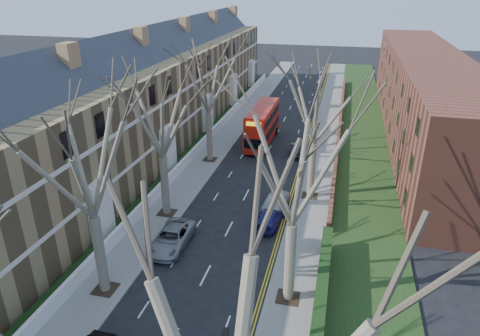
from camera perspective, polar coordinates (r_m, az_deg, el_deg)
The scene contains 16 objects.
pavement_left at distance 56.84m, azimuth -0.95°, elevation 5.29°, with size 3.00×102.00×0.12m, color slate.
pavement_right at distance 55.15m, azimuth 11.23°, elevation 4.23°, with size 3.00×102.00×0.12m, color slate.
terrace_left at distance 50.63m, azimuth -11.86°, elevation 8.91°, with size 9.70×78.00×13.60m.
flats_right at distance 58.38m, azimuth 23.28°, elevation 8.90°, with size 13.97×54.00×10.00m.
front_wall_left at distance 49.90m, azimuth -5.14°, elevation 3.18°, with size 0.30×78.00×1.00m.
grass_verge_right at distance 55.16m, azimuth 15.90°, elevation 3.86°, with size 6.00×102.00×0.06m.
tree_left_mid at distance 24.93m, azimuth -20.14°, elevation 2.08°, with size 10.50×10.50×14.71m.
tree_left_far at distance 33.29m, azimuth -10.79°, elevation 7.86°, with size 10.15×10.15×14.22m.
tree_left_dist at distance 44.09m, azimuth -4.38°, elevation 12.53°, with size 10.50×10.50×14.71m.
tree_right_mid at distance 22.86m, azimuth 7.46°, elevation 1.46°, with size 10.50×10.50×14.71m.
tree_right_far at distance 36.24m, azimuth 10.20°, elevation 9.21°, with size 10.15×10.15×14.22m.
double_decker_bus at distance 51.41m, azimuth 3.01°, elevation 5.64°, with size 2.70×10.29×4.32m.
car_left_far at distance 32.33m, azimuth -9.07°, elevation -9.19°, with size 2.37×5.14×1.43m, color gray.
car_right_near at distance 34.72m, azimuth 4.01°, elevation -6.54°, with size 1.81×4.45×1.29m, color navy.
car_right_mid at distance 36.79m, azimuth 4.74°, elevation -4.43°, with size 1.87×4.66×1.59m, color #9FA3A7.
car_right_far at distance 48.60m, azimuth 7.56°, elevation 2.50°, with size 1.34×3.85×1.27m, color black.
Camera 1 is at (7.86, -13.05, 18.21)m, focal length 32.00 mm.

